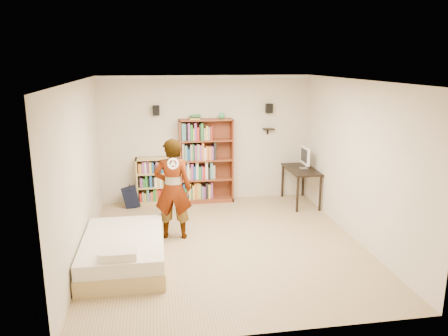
{
  "coord_description": "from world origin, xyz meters",
  "views": [
    {
      "loc": [
        -1.1,
        -6.71,
        3.01
      ],
      "look_at": [
        0.08,
        0.6,
        1.17
      ],
      "focal_mm": 35.0,
      "sensor_mm": 36.0,
      "label": 1
    }
  ],
  "objects_px": {
    "tall_bookshelf": "(206,161)",
    "daybed": "(123,247)",
    "low_bookshelf": "(156,181)",
    "person": "(173,189)",
    "computer_desk": "(301,186)"
  },
  "relations": [
    {
      "from": "low_bookshelf",
      "to": "daybed",
      "type": "bearing_deg",
      "value": -100.29
    },
    {
      "from": "daybed",
      "to": "person",
      "type": "relative_size",
      "value": 1.06
    },
    {
      "from": "tall_bookshelf",
      "to": "daybed",
      "type": "xyz_separation_m",
      "value": [
        -1.6,
        -2.81,
        -0.63
      ]
    },
    {
      "from": "tall_bookshelf",
      "to": "person",
      "type": "bearing_deg",
      "value": -113.16
    },
    {
      "from": "low_bookshelf",
      "to": "daybed",
      "type": "height_order",
      "value": "low_bookshelf"
    },
    {
      "from": "low_bookshelf",
      "to": "person",
      "type": "relative_size",
      "value": 0.58
    },
    {
      "from": "low_bookshelf",
      "to": "person",
      "type": "xyz_separation_m",
      "value": [
        0.28,
        -1.9,
        0.37
      ]
    },
    {
      "from": "person",
      "to": "tall_bookshelf",
      "type": "bearing_deg",
      "value": -104.5
    },
    {
      "from": "low_bookshelf",
      "to": "tall_bookshelf",
      "type": "bearing_deg",
      "value": -0.8
    },
    {
      "from": "computer_desk",
      "to": "daybed",
      "type": "height_order",
      "value": "computer_desk"
    },
    {
      "from": "tall_bookshelf",
      "to": "person",
      "type": "relative_size",
      "value": 1.03
    },
    {
      "from": "computer_desk",
      "to": "daybed",
      "type": "xyz_separation_m",
      "value": [
        -3.57,
        -2.37,
        -0.11
      ]
    },
    {
      "from": "low_bookshelf",
      "to": "daybed",
      "type": "xyz_separation_m",
      "value": [
        -0.51,
        -2.83,
        -0.23
      ]
    },
    {
      "from": "computer_desk",
      "to": "tall_bookshelf",
      "type": "bearing_deg",
      "value": 167.18
    },
    {
      "from": "computer_desk",
      "to": "daybed",
      "type": "relative_size",
      "value": 0.61
    }
  ]
}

